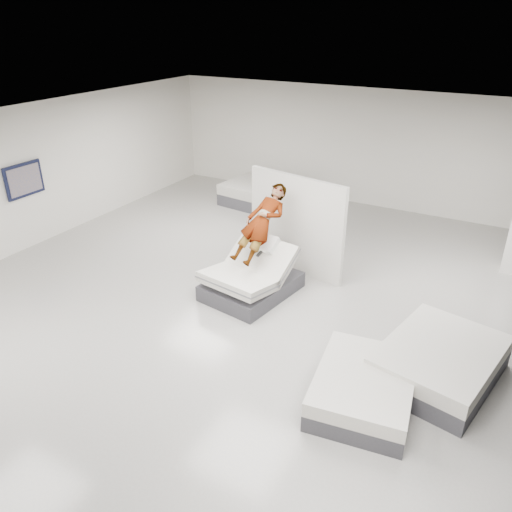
# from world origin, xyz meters

# --- Properties ---
(room) EXTENTS (14.00, 14.04, 3.20)m
(room) POSITION_xyz_m (0.00, 0.00, 1.60)
(room) COLOR #A4A19B
(room) RESTS_ON ground
(hero_bed) EXTENTS (1.59, 1.96, 1.09)m
(hero_bed) POSITION_xyz_m (-0.37, 0.98, 0.33)
(hero_bed) COLOR #3D3D43
(hero_bed) RESTS_ON floor
(person) EXTENTS (0.86, 1.60, 1.50)m
(person) POSITION_xyz_m (-0.32, 1.29, 1.16)
(person) COLOR slate
(person) RESTS_ON hero_bed
(remote) EXTENTS (0.07, 0.15, 0.08)m
(remote) POSITION_xyz_m (-0.16, 0.91, 0.95)
(remote) COLOR black
(remote) RESTS_ON person
(divider_panel) EXTENTS (2.26, 0.54, 2.08)m
(divider_panel) POSITION_xyz_m (-0.07, 2.31, 1.04)
(divider_panel) COLOR silver
(divider_panel) RESTS_ON floor
(flat_bed_right_far) EXTENTS (1.85, 2.24, 0.54)m
(flat_bed_right_far) POSITION_xyz_m (3.31, 0.18, 0.27)
(flat_bed_right_far) COLOR #3D3D43
(flat_bed_right_far) RESTS_ON floor
(flat_bed_right_near) EXTENTS (1.53, 1.90, 0.48)m
(flat_bed_right_near) POSITION_xyz_m (2.49, -0.89, 0.24)
(flat_bed_right_near) COLOR #3D3D43
(flat_bed_right_near) RESTS_ON floor
(flat_bed_left_far) EXTENTS (2.40, 1.91, 0.61)m
(flat_bed_left_far) POSITION_xyz_m (-2.49, 5.54, 0.30)
(flat_bed_left_far) COLOR #3D3D43
(flat_bed_left_far) RESTS_ON floor
(wall_poster) EXTENTS (0.06, 0.95, 0.75)m
(wall_poster) POSITION_xyz_m (-5.93, 0.50, 1.60)
(wall_poster) COLOR black
(wall_poster) RESTS_ON wall_left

